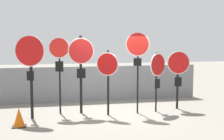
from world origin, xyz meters
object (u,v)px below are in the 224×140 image
(stop_sign_0, at_px, (30,61))
(traffic_cone_0, at_px, (19,118))
(stop_sign_1, at_px, (59,57))
(stop_sign_4, at_px, (138,51))
(stop_sign_3, at_px, (108,69))
(stop_sign_5, at_px, (158,69))
(stop_sign_6, at_px, (178,68))
(stop_sign_2, at_px, (81,60))

(stop_sign_0, xyz_separation_m, traffic_cone_0, (-0.30, -0.76, -1.51))
(stop_sign_1, xyz_separation_m, stop_sign_4, (2.46, -0.43, 0.17))
(stop_sign_3, bearing_deg, stop_sign_1, -166.71)
(stop_sign_5, relative_size, traffic_cone_0, 3.74)
(stop_sign_0, distance_m, traffic_cone_0, 1.72)
(stop_sign_4, relative_size, stop_sign_5, 1.34)
(stop_sign_6, relative_size, traffic_cone_0, 3.80)
(stop_sign_1, distance_m, stop_sign_5, 3.21)
(stop_sign_4, bearing_deg, stop_sign_6, 39.76)
(stop_sign_2, bearing_deg, stop_sign_5, -9.97)
(stop_sign_0, xyz_separation_m, stop_sign_1, (0.87, 0.48, 0.08))
(stop_sign_3, height_order, stop_sign_5, stop_sign_3)
(stop_sign_2, distance_m, stop_sign_4, 1.84)
(stop_sign_0, relative_size, stop_sign_6, 1.26)
(stop_sign_3, bearing_deg, stop_sign_4, 36.49)
(stop_sign_4, relative_size, stop_sign_6, 1.32)
(stop_sign_0, relative_size, stop_sign_3, 1.23)
(stop_sign_4, relative_size, traffic_cone_0, 5.00)
(stop_sign_4, xyz_separation_m, traffic_cone_0, (-3.63, -0.81, -1.76))
(stop_sign_1, bearing_deg, stop_sign_6, 9.07)
(stop_sign_1, xyz_separation_m, stop_sign_5, (3.17, -0.35, -0.42))
(stop_sign_2, distance_m, stop_sign_6, 3.34)
(stop_sign_0, relative_size, traffic_cone_0, 4.81)
(stop_sign_5, xyz_separation_m, stop_sign_6, (0.84, 0.27, -0.02))
(stop_sign_0, height_order, stop_sign_3, stop_sign_0)
(stop_sign_6, xyz_separation_m, traffic_cone_0, (-5.18, -1.16, -1.15))
(stop_sign_3, xyz_separation_m, stop_sign_4, (0.99, 0.07, 0.55))
(stop_sign_2, xyz_separation_m, stop_sign_5, (2.48, -0.31, -0.30))
(stop_sign_1, relative_size, stop_sign_4, 0.94)
(stop_sign_6, bearing_deg, traffic_cone_0, -161.63)
(stop_sign_2, bearing_deg, stop_sign_1, 173.43)
(stop_sign_1, relative_size, stop_sign_3, 1.20)
(stop_sign_2, height_order, stop_sign_4, stop_sign_4)
(stop_sign_0, distance_m, stop_sign_6, 4.91)
(stop_sign_1, bearing_deg, stop_sign_4, 0.34)
(stop_sign_0, xyz_separation_m, stop_sign_4, (3.33, 0.05, 0.25))
(stop_sign_5, xyz_separation_m, traffic_cone_0, (-4.33, -0.89, -1.17))
(stop_sign_0, distance_m, stop_sign_5, 4.06)
(stop_sign_3, bearing_deg, stop_sign_5, 37.34)
(stop_sign_6, bearing_deg, stop_sign_0, -169.60)
(stop_sign_4, bearing_deg, stop_sign_1, -162.76)
(stop_sign_1, xyz_separation_m, stop_sign_3, (1.47, -0.50, -0.38))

